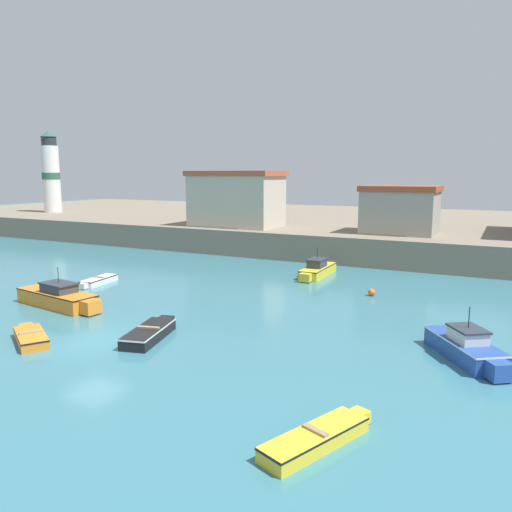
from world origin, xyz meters
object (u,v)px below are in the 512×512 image
object	(u,v)px
dinghy_black_3	(150,332)
motorboat_blue_5	(466,347)
motorboat_yellow_1	(317,270)
dinghy_yellow_0	(317,437)
dinghy_orange_2	(31,337)
harbor_shed_near_wharf	(400,209)
mooring_buoy	(372,292)
harbor_shed_mid_row	(236,199)
motorboat_orange_6	(59,297)
dinghy_white_4	(98,281)
lighthouse	(51,173)

from	to	relation	value
dinghy_black_3	motorboat_blue_5	xyz separation A→B (m)	(13.49, 3.89, 0.23)
motorboat_yellow_1	dinghy_yellow_0	bearing A→B (deg)	-69.76
motorboat_yellow_1	dinghy_orange_2	size ratio (longest dim) A/B	1.59
motorboat_blue_5	harbor_shed_near_wharf	world-z (taller)	harbor_shed_near_wharf
dinghy_black_3	dinghy_yellow_0	bearing A→B (deg)	-27.06
mooring_buoy	harbor_shed_mid_row	distance (m)	22.33
motorboat_orange_6	motorboat_yellow_1	bearing A→B (deg)	55.85
dinghy_black_3	mooring_buoy	distance (m)	14.92
dinghy_white_4	motorboat_orange_6	xyz separation A→B (m)	(2.37, -5.53, 0.31)
dinghy_orange_2	dinghy_black_3	xyz separation A→B (m)	(4.57, 2.90, 0.04)
lighthouse	harbor_shed_mid_row	size ratio (longest dim) A/B	1.21
dinghy_black_3	harbor_shed_near_wharf	bearing A→B (deg)	77.92
motorboat_yellow_1	harbor_shed_mid_row	distance (m)	15.66
motorboat_yellow_1	lighthouse	distance (m)	46.67
dinghy_yellow_0	dinghy_orange_2	world-z (taller)	same
dinghy_yellow_0	mooring_buoy	bearing A→B (deg)	99.56
lighthouse	harbor_shed_near_wharf	size ratio (longest dim) A/B	1.69
motorboat_yellow_1	dinghy_orange_2	bearing A→B (deg)	-107.72
motorboat_yellow_1	dinghy_white_4	distance (m)	16.03
dinghy_orange_2	harbor_shed_near_wharf	xyz separation A→B (m)	(10.48, 30.51, 4.29)
motorboat_blue_5	harbor_shed_mid_row	xyz separation A→B (m)	(-23.57, 22.40, 4.68)
dinghy_orange_2	dinghy_black_3	world-z (taller)	dinghy_black_3
dinghy_yellow_0	harbor_shed_near_wharf	xyz separation A→B (m)	(-4.38, 32.86, 4.29)
mooring_buoy	lighthouse	xyz separation A→B (m)	(-49.29, 18.11, 7.49)
motorboat_yellow_1	motorboat_blue_5	size ratio (longest dim) A/B	1.19
harbor_shed_near_wharf	harbor_shed_mid_row	bearing A→B (deg)	-175.29
motorboat_orange_6	harbor_shed_near_wharf	xyz separation A→B (m)	(14.35, 25.46, 3.99)
dinghy_yellow_0	motorboat_orange_6	world-z (taller)	motorboat_orange_6
motorboat_blue_5	harbor_shed_mid_row	world-z (taller)	harbor_shed_mid_row
dinghy_orange_2	mooring_buoy	size ratio (longest dim) A/B	7.50
dinghy_white_4	mooring_buoy	xyz separation A→B (m)	(18.00, 5.38, -0.02)
dinghy_yellow_0	harbor_shed_mid_row	world-z (taller)	harbor_shed_mid_row
dinghy_yellow_0	dinghy_orange_2	bearing A→B (deg)	171.01
motorboat_yellow_1	harbor_shed_mid_row	xyz separation A→B (m)	(-12.01, 8.87, 4.72)
dinghy_black_3	motorboat_orange_6	bearing A→B (deg)	165.68
dinghy_black_3	motorboat_orange_6	size ratio (longest dim) A/B	0.66
motorboat_blue_5	dinghy_orange_2	bearing A→B (deg)	-159.37
dinghy_orange_2	motorboat_blue_5	xyz separation A→B (m)	(18.06, 6.80, 0.27)
dinghy_orange_2	lighthouse	size ratio (longest dim) A/B	0.31
motorboat_orange_6	harbor_shed_mid_row	world-z (taller)	harbor_shed_mid_row
motorboat_yellow_1	mooring_buoy	distance (m)	6.85
motorboat_yellow_1	harbor_shed_mid_row	bearing A→B (deg)	143.57
dinghy_black_3	harbor_shed_near_wharf	distance (m)	28.55
dinghy_black_3	harbor_shed_near_wharf	size ratio (longest dim) A/B	0.66
harbor_shed_near_wharf	dinghy_white_4	bearing A→B (deg)	-129.99
lighthouse	dinghy_white_4	bearing A→B (deg)	-36.90
dinghy_yellow_0	lighthouse	bearing A→B (deg)	145.18
mooring_buoy	harbor_shed_mid_row	bearing A→B (deg)	142.58
dinghy_yellow_0	motorboat_orange_6	xyz separation A→B (m)	(-18.72, 7.41, 0.30)
motorboat_orange_6	mooring_buoy	size ratio (longest dim) A/B	14.16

